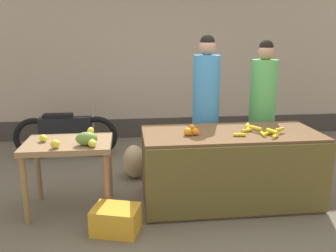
{
  "coord_description": "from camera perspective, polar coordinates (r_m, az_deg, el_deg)",
  "views": [
    {
      "loc": [
        -0.67,
        -3.67,
        1.86
      ],
      "look_at": [
        -0.24,
        0.15,
        0.88
      ],
      "focal_mm": 37.57,
      "sensor_mm": 36.0,
      "label": 1
    }
  ],
  "objects": [
    {
      "name": "ground_plane",
      "position": [
        4.17,
        3.53,
        -12.2
      ],
      "size": [
        24.0,
        24.0,
        0.0
      ],
      "primitive_type": "plane",
      "color": "#665B4C"
    },
    {
      "name": "market_wall_back",
      "position": [
        6.61,
        -0.72,
        13.43
      ],
      "size": [
        8.72,
        0.23,
        3.59
      ],
      "color": "tan",
      "rests_on": "ground"
    },
    {
      "name": "fruit_stall_counter",
      "position": [
        4.09,
        9.97,
        -6.61
      ],
      "size": [
        1.96,
        0.89,
        0.83
      ],
      "color": "brown",
      "rests_on": "ground"
    },
    {
      "name": "side_table_wooden",
      "position": [
        3.92,
        -15.82,
        -4.08
      ],
      "size": [
        0.91,
        0.65,
        0.78
      ],
      "color": "olive",
      "rests_on": "ground"
    },
    {
      "name": "banana_bunch_pile",
      "position": [
        3.97,
        14.61,
        -0.78
      ],
      "size": [
        0.6,
        0.61,
        0.07
      ],
      "color": "yellow",
      "rests_on": "fruit_stall_counter"
    },
    {
      "name": "orange_pile",
      "position": [
        3.82,
        3.8,
        -0.74
      ],
      "size": [
        0.17,
        0.28,
        0.09
      ],
      "color": "orange",
      "rests_on": "fruit_stall_counter"
    },
    {
      "name": "mango_papaya_pile",
      "position": [
        3.72,
        -13.85,
        -2.08
      ],
      "size": [
        0.64,
        0.59,
        0.14
      ],
      "color": "yellow",
      "rests_on": "side_table_wooden"
    },
    {
      "name": "vendor_woman_blue_shirt",
      "position": [
        4.55,
        6.13,
        2.77
      ],
      "size": [
        0.34,
        0.34,
        1.89
      ],
      "color": "#33333D",
      "rests_on": "ground"
    },
    {
      "name": "vendor_woman_green_shirt",
      "position": [
        4.84,
        15.03,
        2.62
      ],
      "size": [
        0.34,
        0.34,
        1.82
      ],
      "color": "#33333D",
      "rests_on": "ground"
    },
    {
      "name": "parked_motorcycle",
      "position": [
        5.73,
        -16.27,
        -1.04
      ],
      "size": [
        1.6,
        0.18,
        0.88
      ],
      "color": "black",
      "rests_on": "ground"
    },
    {
      "name": "produce_crate",
      "position": [
        3.57,
        -8.45,
        -14.81
      ],
      "size": [
        0.51,
        0.43,
        0.26
      ],
      "primitive_type": "cube",
      "rotation": [
        0.0,
        0.0,
        -0.29
      ],
      "color": "gold",
      "rests_on": "ground"
    },
    {
      "name": "produce_sack",
      "position": [
        4.78,
        -5.52,
        -5.74
      ],
      "size": [
        0.35,
        0.4,
        0.45
      ],
      "primitive_type": "ellipsoid",
      "rotation": [
        0.0,
        0.0,
        1.72
      ],
      "color": "tan",
      "rests_on": "ground"
    }
  ]
}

